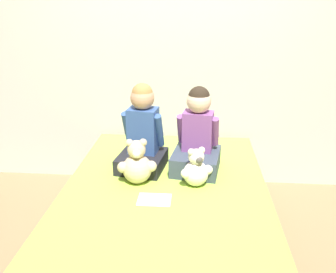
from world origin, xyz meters
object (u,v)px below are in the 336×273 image
at_px(child_on_right, 197,138).
at_px(teddy_bear_held_by_right_child, 196,170).
at_px(bed, 166,215).
at_px(teddy_bear_held_by_left_child, 137,165).
at_px(child_on_left, 143,134).
at_px(sign_card, 154,200).

xyz_separation_m(child_on_right, teddy_bear_held_by_right_child, (-0.00, -0.25, -0.13)).
bearing_deg(bed, teddy_bear_held_by_left_child, 172.97).
bearing_deg(child_on_left, sign_card, -64.79).
bearing_deg(teddy_bear_held_by_left_child, teddy_bear_held_by_right_child, -10.12).
height_order(bed, child_on_right, child_on_right).
bearing_deg(child_on_left, child_on_right, 8.43).
height_order(child_on_right, sign_card, child_on_right).
distance_m(child_on_right, teddy_bear_held_by_right_child, 0.28).
relative_size(bed, teddy_bear_held_by_left_child, 5.82).
relative_size(child_on_left, teddy_bear_held_by_left_child, 1.99).
xyz_separation_m(teddy_bear_held_by_left_child, sign_card, (0.14, -0.22, -0.13)).
xyz_separation_m(child_on_left, child_on_right, (0.40, -0.00, -0.02)).
relative_size(bed, child_on_right, 3.00).
bearing_deg(bed, teddy_bear_held_by_right_child, 4.97).
bearing_deg(child_on_right, bed, -119.03).
bearing_deg(sign_card, teddy_bear_held_by_left_child, 122.53).
bearing_deg(bed, child_on_left, 125.35).
relative_size(child_on_left, child_on_right, 1.02).
distance_m(teddy_bear_held_by_left_child, teddy_bear_held_by_right_child, 0.40).
distance_m(child_on_left, child_on_right, 0.40).
height_order(teddy_bear_held_by_left_child, sign_card, teddy_bear_held_by_left_child).
xyz_separation_m(bed, child_on_left, (-0.19, 0.27, 0.50)).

